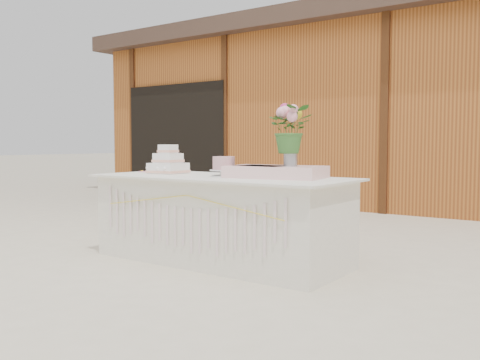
% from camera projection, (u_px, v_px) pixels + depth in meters
% --- Properties ---
extents(ground, '(80.00, 80.00, 0.00)m').
position_uv_depth(ground, '(221.00, 261.00, 4.83)').
color(ground, beige).
rests_on(ground, ground).
extents(barn, '(12.60, 4.60, 3.30)m').
position_uv_depth(barn, '(425.00, 109.00, 9.57)').
color(barn, '#A35B22').
rests_on(barn, ground).
extents(cake_table, '(2.40, 1.00, 0.77)m').
position_uv_depth(cake_table, '(220.00, 219.00, 4.80)').
color(cake_table, white).
rests_on(cake_table, ground).
extents(wedding_cake, '(0.34, 0.34, 0.28)m').
position_uv_depth(wedding_cake, '(168.00, 164.00, 5.22)').
color(wedding_cake, white).
rests_on(wedding_cake, cake_table).
extents(pink_cake_stand, '(0.25, 0.25, 0.18)m').
position_uv_depth(pink_cake_stand, '(224.00, 165.00, 4.71)').
color(pink_cake_stand, silver).
rests_on(pink_cake_stand, cake_table).
extents(satin_runner, '(0.88, 0.59, 0.10)m').
position_uv_depth(satin_runner, '(276.00, 172.00, 4.57)').
color(satin_runner, '#FFCECD').
rests_on(satin_runner, cake_table).
extents(flower_vase, '(0.11, 0.11, 0.16)m').
position_uv_depth(flower_vase, '(291.00, 157.00, 4.48)').
color(flower_vase, '#A1A2A6').
rests_on(flower_vase, satin_runner).
extents(bouquet, '(0.47, 0.45, 0.40)m').
position_uv_depth(bouquet, '(291.00, 124.00, 4.46)').
color(bouquet, '#336428').
rests_on(bouquet, flower_vase).
extents(loose_flowers, '(0.16, 0.38, 0.02)m').
position_uv_depth(loose_flowers, '(144.00, 171.00, 5.43)').
color(loose_flowers, pink).
rests_on(loose_flowers, cake_table).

